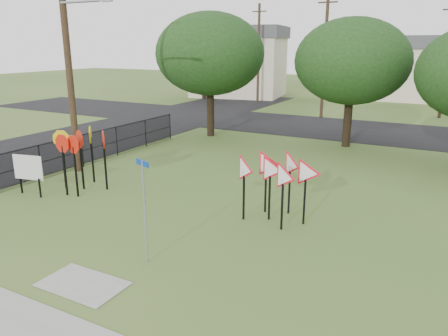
% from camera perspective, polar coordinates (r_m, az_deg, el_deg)
% --- Properties ---
extents(ground, '(140.00, 140.00, 0.00)m').
position_cam_1_polar(ground, '(12.60, -10.05, -9.83)').
color(ground, '#3C5B22').
extents(sidewalk, '(30.00, 1.60, 0.02)m').
position_cam_1_polar(sidewalk, '(10.12, -25.62, -18.17)').
color(sidewalk, gray).
rests_on(sidewalk, ground).
extents(street_left, '(8.00, 50.00, 0.02)m').
position_cam_1_polar(street_left, '(27.42, -17.00, 3.81)').
color(street_left, black).
rests_on(street_left, ground).
extents(street_far, '(60.00, 8.00, 0.02)m').
position_cam_1_polar(street_far, '(30.19, 14.07, 5.09)').
color(street_far, black).
rests_on(street_far, ground).
extents(curb_pad, '(2.00, 1.20, 0.02)m').
position_cam_1_polar(curb_pad, '(11.05, -17.96, -14.25)').
color(curb_pad, gray).
rests_on(curb_pad, ground).
extents(street_name_sign, '(0.53, 0.23, 2.72)m').
position_cam_1_polar(street_name_sign, '(11.05, -10.34, -4.72)').
color(street_name_sign, '#999CA1').
rests_on(street_name_sign, ground).
extents(stop_sign_cluster, '(2.11, 1.99, 2.32)m').
position_cam_1_polar(stop_sign_cluster, '(17.26, -18.40, 2.74)').
color(stop_sign_cluster, black).
rests_on(stop_sign_cluster, ground).
extents(yield_sign_cluster, '(2.71, 1.84, 2.15)m').
position_cam_1_polar(yield_sign_cluster, '(13.66, 6.85, -0.50)').
color(yield_sign_cluster, black).
rests_on(yield_sign_cluster, ground).
extents(info_board, '(1.21, 0.29, 1.53)m').
position_cam_1_polar(info_board, '(17.50, -24.21, -0.11)').
color(info_board, black).
rests_on(info_board, ground).
extents(utility_pole_main, '(3.55, 0.33, 10.00)m').
position_cam_1_polar(utility_pole_main, '(19.63, -19.69, 14.40)').
color(utility_pole_main, '#412E1E').
rests_on(utility_pole_main, ground).
extents(far_pole_a, '(1.40, 0.24, 9.00)m').
position_cam_1_polar(far_pole_a, '(34.09, 13.01, 14.12)').
color(far_pole_a, '#412E1E').
rests_on(far_pole_a, ground).
extents(far_pole_b, '(1.40, 0.24, 8.50)m').
position_cam_1_polar(far_pole_b, '(36.85, 27.10, 12.54)').
color(far_pole_b, '#412E1E').
rests_on(far_pole_b, ground).
extents(far_pole_c, '(1.40, 0.24, 9.00)m').
position_cam_1_polar(far_pole_c, '(42.46, 4.53, 14.73)').
color(far_pole_c, '#412E1E').
rests_on(far_pole_c, ground).
extents(fence_run, '(0.05, 11.55, 1.50)m').
position_cam_1_polar(fence_run, '(21.62, -15.85, 2.90)').
color(fence_run, black).
rests_on(fence_run, ground).
extents(house_left, '(10.58, 8.88, 7.20)m').
position_cam_1_polar(house_left, '(47.81, 1.99, 13.76)').
color(house_left, beige).
rests_on(house_left, ground).
extents(house_mid, '(8.40, 8.40, 6.20)m').
position_cam_1_polar(house_mid, '(48.97, 25.06, 11.78)').
color(house_mid, beige).
rests_on(house_mid, ground).
extents(tree_near_left, '(6.40, 6.40, 7.27)m').
position_cam_1_polar(tree_near_left, '(26.36, -1.84, 14.66)').
color(tree_near_left, black).
rests_on(tree_near_left, ground).
extents(tree_near_mid, '(6.00, 6.00, 6.80)m').
position_cam_1_polar(tree_near_mid, '(24.39, 16.39, 13.20)').
color(tree_near_mid, black).
rests_on(tree_near_mid, ground).
extents(tree_far_left, '(6.80, 6.80, 7.73)m').
position_cam_1_polar(tree_far_left, '(45.22, -2.69, 15.56)').
color(tree_far_left, black).
rests_on(tree_far_left, ground).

